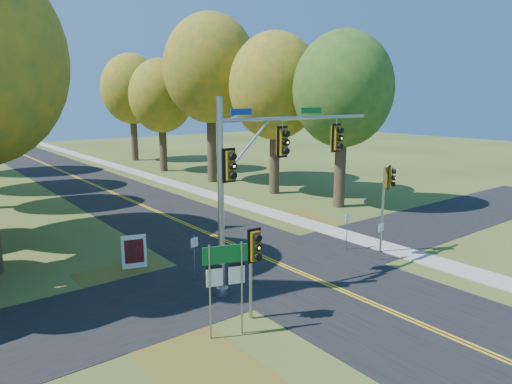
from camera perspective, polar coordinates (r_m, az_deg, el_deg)
ground at (r=21.03m, az=6.83°, el=-10.55°), size 160.00×160.00×0.00m
road_main at (r=21.02m, az=6.83°, el=-10.53°), size 8.00×160.00×0.02m
road_cross at (r=22.38m, az=3.20°, el=-9.07°), size 60.00×6.00×0.02m
centerline_left at (r=20.95m, az=6.64°, el=-10.56°), size 0.10×160.00×0.01m
centerline_right at (r=21.08m, az=7.03°, el=-10.42°), size 0.10×160.00×0.01m
sidewalk_east at (r=25.52m, az=16.88°, el=-6.91°), size 1.60×160.00×0.06m
leaf_patch_w_near at (r=20.76m, az=-14.58°, el=-11.14°), size 4.00×6.00×0.00m
leaf_patch_e at (r=29.62m, az=8.07°, el=-4.03°), size 3.50×8.00×0.00m
leaf_patch_w_far at (r=14.74m, az=-6.77°, el=-20.76°), size 3.00×5.00×0.00m
tree_e_a at (r=33.96m, az=10.80°, el=12.40°), size 7.20×7.20×12.73m
tree_e_b at (r=38.43m, az=2.40°, el=12.99°), size 7.60×7.60×13.33m
tree_e_c at (r=44.42m, az=-5.71°, el=15.01°), size 8.80×8.80×15.79m
tree_e_d at (r=52.05m, az=-11.75°, el=11.63°), size 7.00×7.00×12.32m
tree_e_e at (r=62.30m, az=-15.24°, el=12.28°), size 7.80×7.80×13.74m
traffic_mast at (r=18.96m, az=1.05°, el=3.21°), size 8.80×0.82×7.98m
east_signal_pole at (r=24.06m, az=16.14°, el=0.57°), size 0.50×0.61×4.61m
ped_signal_pole at (r=16.13m, az=-0.27°, el=-7.60°), size 0.55×0.63×3.47m
route_sign_cluster at (r=15.26m, az=-3.82°, el=-9.86°), size 1.46×0.54×3.28m
info_kiosk at (r=22.51m, az=-14.99°, el=-7.23°), size 1.14×0.50×1.59m
reg_sign_e_north at (r=24.59m, az=11.35°, el=-4.06°), size 0.38×0.06×2.00m
reg_sign_e_south at (r=23.37m, az=15.31°, el=-5.13°), size 0.38×0.06×1.97m
reg_sign_w at (r=20.21m, az=-7.71°, el=-7.24°), size 0.39×0.10×2.06m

